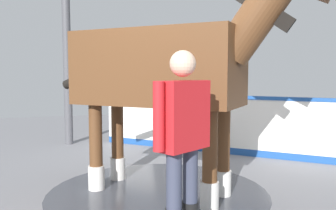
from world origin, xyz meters
The scene contains 6 objects.
ground_plane centered at (0.00, 0.00, -0.01)m, with size 16.00×16.00×0.02m, color gray.
wet_patch centered at (0.13, -0.14, 0.00)m, with size 2.65×2.65×0.00m, color #42444C.
barrier_wall centered at (-1.61, 1.43, 0.48)m, with size 3.19×3.53×1.04m.
roof_post_far centered at (-3.21, -1.13, 1.48)m, with size 0.16×0.16×2.96m, color #4C4C51.
horse centered at (0.22, -0.04, 1.47)m, with size 2.40×2.63×2.66m.
handler centered at (1.41, -0.27, 0.93)m, with size 0.43×0.58×1.62m.
Camera 1 is at (4.15, -1.20, 1.44)m, focal length 37.79 mm.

